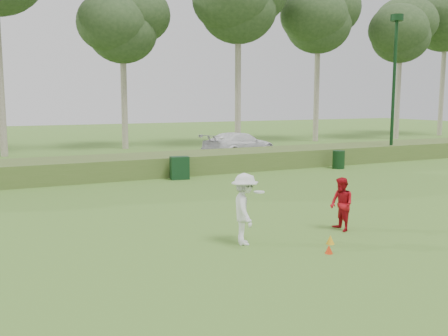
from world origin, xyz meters
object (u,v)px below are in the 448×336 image
cone_yellow (330,240)px  car_right (239,144)px  player_white (245,209)px  trash_bin (339,160)px  player_red (342,204)px  cone_orange (329,249)px  utility_cabinet (180,168)px  lamp_post (395,62)px

cone_yellow → car_right: car_right is taller
player_white → trash_bin: size_ratio=1.91×
player_red → cone_orange: (-1.55, -1.51, -0.62)m
player_white → utility_cabinet: (2.07, 10.07, -0.37)m
trash_bin → player_red: bearing=-128.1°
car_right → trash_bin: bearing=-178.7°
trash_bin → car_right: size_ratio=0.18×
utility_cabinet → trash_bin: 8.56m
cone_orange → car_right: car_right is taller
car_right → player_white: bearing=133.8°
player_white → cone_orange: (1.40, -1.52, -0.78)m
lamp_post → utility_cabinet: (-13.31, -0.99, -5.09)m
cone_orange → car_right: size_ratio=0.04×
player_white → utility_cabinet: size_ratio=1.74×
cone_yellow → car_right: 18.24m
cone_yellow → car_right: (6.32, 17.09, 0.69)m
utility_cabinet → car_right: (6.15, 6.11, 0.29)m
player_red → utility_cabinet: size_ratio=1.43×
lamp_post → car_right: (-7.16, 5.13, -4.79)m
lamp_post → cone_orange: (-13.98, -12.57, -5.49)m
player_white → cone_orange: size_ratio=8.66×
utility_cabinet → car_right: bearing=53.8°
lamp_post → car_right: 10.03m
player_white → cone_yellow: size_ratio=7.81×
player_red → cone_yellow: player_red is taller
utility_cabinet → car_right: 8.67m
utility_cabinet → player_white: bearing=-92.6°
cone_orange → utility_cabinet: size_ratio=0.20×
lamp_post → utility_cabinet: bearing=-175.8°
cone_yellow → trash_bin: size_ratio=0.24×
lamp_post → cone_yellow: bearing=-138.4°
utility_cabinet → trash_bin: (8.56, -0.29, -0.05)m
lamp_post → player_white: 19.52m
car_right → utility_cabinet: bearing=115.6°
player_white → utility_cabinet: 10.28m
lamp_post → cone_yellow: (-13.47, -11.97, -5.48)m
player_white → car_right: bearing=-8.7°
lamp_post → player_white: bearing=-144.3°
cone_orange → utility_cabinet: (0.67, 11.58, 0.40)m
lamp_post → player_red: 17.33m
cone_yellow → cone_orange: bearing=-129.9°
cone_orange → player_red: bearing=44.2°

